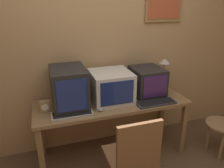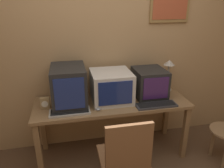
# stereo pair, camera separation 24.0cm
# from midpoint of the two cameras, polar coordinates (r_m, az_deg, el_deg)

# --- Properties ---
(wall_back) EXTENTS (8.00, 0.08, 2.60)m
(wall_back) POSITION_cam_midpoint_polar(r_m,az_deg,el_deg) (2.64, 1.10, 10.57)
(wall_back) COLOR tan
(wall_back) RESTS_ON ground_plane
(desk) EXTENTS (1.73, 0.60, 0.71)m
(desk) POSITION_cam_midpoint_polar(r_m,az_deg,el_deg) (2.53, 2.74, -6.34)
(desk) COLOR olive
(desk) RESTS_ON ground_plane
(monitor_left) EXTENTS (0.36, 0.49, 0.43)m
(monitor_left) POSITION_cam_midpoint_polar(r_m,az_deg,el_deg) (2.37, -8.39, -0.57)
(monitor_left) COLOR black
(monitor_left) RESTS_ON desk
(monitor_center) EXTENTS (0.44, 0.45, 0.34)m
(monitor_center) POSITION_cam_midpoint_polar(r_m,az_deg,el_deg) (2.46, 2.64, -0.66)
(monitor_center) COLOR beige
(monitor_center) RESTS_ON desk
(monitor_right) EXTENTS (0.35, 0.40, 0.33)m
(monitor_right) POSITION_cam_midpoint_polar(r_m,az_deg,el_deg) (2.64, 12.32, 0.28)
(monitor_right) COLOR black
(monitor_right) RESTS_ON desk
(keyboard_main) EXTENTS (0.41, 0.17, 0.03)m
(keyboard_main) POSITION_cam_midpoint_polar(r_m,az_deg,el_deg) (2.26, -7.96, -7.31)
(keyboard_main) COLOR #A8A399
(keyboard_main) RESTS_ON desk
(keyboard_side) EXTENTS (0.45, 0.15, 0.03)m
(keyboard_side) POSITION_cam_midpoint_polar(r_m,az_deg,el_deg) (2.45, 14.26, -5.40)
(keyboard_side) COLOR #333338
(keyboard_side) RESTS_ON desk
(mouse_near_keyboard) EXTENTS (0.06, 0.11, 0.03)m
(mouse_near_keyboard) POSITION_cam_midpoint_polar(r_m,az_deg,el_deg) (2.31, -0.72, -6.35)
(mouse_near_keyboard) COLOR gray
(mouse_near_keyboard) RESTS_ON desk
(desk_clock) EXTENTS (0.10, 0.06, 0.12)m
(desk_clock) POSITION_cam_midpoint_polar(r_m,az_deg,el_deg) (2.39, -14.39, -4.91)
(desk_clock) COLOR #A38456
(desk_clock) RESTS_ON desk
(desk_lamp) EXTENTS (0.14, 0.14, 0.39)m
(desk_lamp) POSITION_cam_midpoint_polar(r_m,az_deg,el_deg) (2.82, 17.03, 4.08)
(desk_lamp) COLOR #B2A899
(desk_lamp) RESTS_ON desk
(office_chair) EXTENTS (0.44, 0.44, 0.90)m
(office_chair) POSITION_cam_midpoint_polar(r_m,az_deg,el_deg) (2.12, 6.63, -20.55)
(office_chair) COLOR black
(office_chair) RESTS_ON ground_plane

